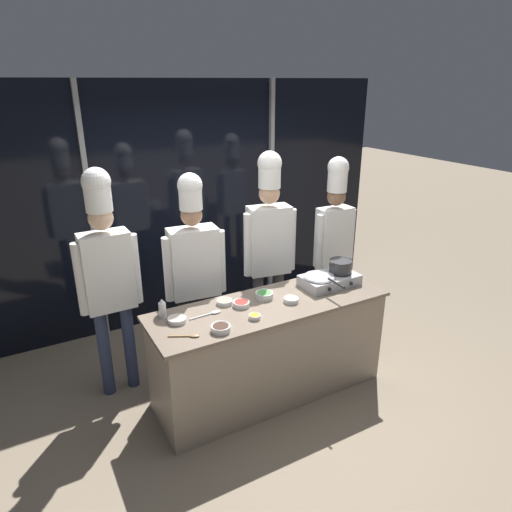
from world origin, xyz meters
name	(u,v)px	position (x,y,z in m)	size (l,w,h in m)	color
ground_plane	(269,391)	(0.00, 0.00, 0.00)	(24.00, 24.00, 0.00)	#7F705B
window_wall_back	(188,204)	(0.00, 1.83, 1.35)	(5.06, 0.09, 2.70)	black
demo_counter	(270,349)	(0.00, 0.00, 0.45)	(2.10, 0.68, 0.90)	gray
portable_stove	(329,280)	(0.67, 0.06, 0.95)	(0.53, 0.32, 0.11)	#B2B5BA
frying_pan	(320,275)	(0.55, 0.05, 1.03)	(0.29, 0.50, 0.05)	#ADAFB5
stock_pot	(341,266)	(0.79, 0.06, 1.07)	(0.24, 0.21, 0.12)	#333335
squeeze_bottle_clear	(162,309)	(-0.87, 0.22, 0.98)	(0.06, 0.06, 0.16)	white
prep_bowl_chicken	(177,320)	(-0.80, 0.09, 0.92)	(0.15, 0.15, 0.04)	white
prep_bowl_soy_glaze	(221,328)	(-0.56, -0.21, 0.93)	(0.15, 0.15, 0.05)	white
prep_bowl_bell_pepper	(241,303)	(-0.24, 0.08, 0.93)	(0.14, 0.14, 0.04)	white
prep_bowl_mushrooms	(225,302)	(-0.34, 0.18, 0.92)	(0.14, 0.14, 0.04)	white
prep_bowl_scallions	(264,295)	(0.01, 0.12, 0.93)	(0.16, 0.16, 0.06)	white
prep_bowl_carrots	(255,316)	(-0.24, -0.16, 0.92)	(0.10, 0.10, 0.04)	white
prep_bowl_onion	(291,300)	(0.17, -0.06, 0.93)	(0.13, 0.13, 0.04)	white
serving_spoon_slotted	(190,336)	(-0.80, -0.17, 0.91)	(0.22, 0.14, 0.02)	olive
serving_spoon_solid	(212,313)	(-0.51, 0.08, 0.91)	(0.28, 0.06, 0.02)	#B2B5BA
chef_head	(107,266)	(-1.17, 0.71, 1.23)	(0.53, 0.23, 2.05)	#2D3856
chef_sous	(194,262)	(-0.41, 0.67, 1.13)	(0.58, 0.27, 1.95)	#232326
chef_line	(269,236)	(0.40, 0.70, 1.23)	(0.54, 0.28, 2.07)	#4C4C51
chef_pastry	(334,232)	(1.15, 0.61, 1.19)	(0.49, 0.22, 1.97)	#4C4C51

